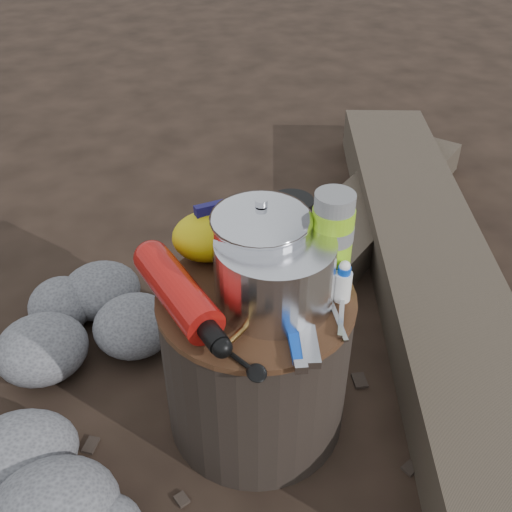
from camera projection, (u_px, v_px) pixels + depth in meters
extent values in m
plane|color=black|center=(256.00, 415.00, 1.45)|extent=(60.00, 60.00, 0.00)
cylinder|color=black|center=(256.00, 360.00, 1.34)|extent=(0.41, 0.41, 0.38)
cube|color=#3F352A|center=(426.00, 256.00, 1.84)|extent=(0.75, 1.90, 0.16)
cube|color=#3F352A|center=(358.00, 222.00, 2.04)|extent=(1.14, 1.09, 0.11)
cylinder|color=silver|center=(275.00, 272.00, 1.17)|extent=(0.24, 0.24, 0.14)
cylinder|color=silver|center=(261.00, 247.00, 1.19)|extent=(0.20, 0.20, 0.20)
cylinder|color=#93D61C|center=(331.00, 241.00, 1.20)|extent=(0.08, 0.08, 0.21)
cylinder|color=black|center=(291.00, 227.00, 1.31)|extent=(0.09, 0.09, 0.13)
ellipsoid|color=#D5BF0E|center=(208.00, 236.00, 1.30)|extent=(0.16, 0.13, 0.11)
cube|color=#120E4C|center=(219.00, 229.00, 1.31)|extent=(0.10, 0.04, 0.13)
cube|color=blue|center=(297.00, 348.00, 1.09)|extent=(0.03, 0.09, 0.02)
cube|color=#ACACB0|center=(309.00, 343.00, 1.10)|extent=(0.05, 0.12, 0.02)
cylinder|color=white|center=(343.00, 283.00, 1.19)|extent=(0.04, 0.04, 0.08)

